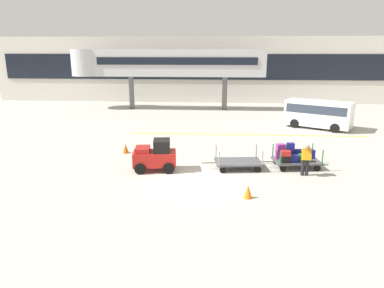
{
  "coord_description": "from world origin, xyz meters",
  "views": [
    {
      "loc": [
        0.98,
        -15.15,
        5.81
      ],
      "look_at": [
        -0.39,
        3.13,
        0.89
      ],
      "focal_mm": 32.67,
      "sensor_mm": 36.0,
      "label": 1
    }
  ],
  "objects_px": {
    "baggage_handler": "(306,159)",
    "safety_cone_near": "(126,148)",
    "baggage_cart_middle": "(294,157)",
    "safety_cone_far": "(248,192)",
    "baggage_cart_lead": "(238,162)",
    "shuttle_van": "(319,112)",
    "baggage_tug": "(155,156)"
  },
  "relations": [
    {
      "from": "baggage_cart_middle",
      "to": "baggage_cart_lead",
      "type": "bearing_deg",
      "value": -171.37
    },
    {
      "from": "baggage_tug",
      "to": "safety_cone_near",
      "type": "bearing_deg",
      "value": 128.25
    },
    {
      "from": "baggage_handler",
      "to": "safety_cone_near",
      "type": "distance_m",
      "value": 10.05
    },
    {
      "from": "baggage_handler",
      "to": "safety_cone_far",
      "type": "relative_size",
      "value": 2.84
    },
    {
      "from": "baggage_cart_lead",
      "to": "safety_cone_near",
      "type": "xyz_separation_m",
      "value": [
        -6.39,
        2.33,
        -0.07
      ]
    },
    {
      "from": "baggage_cart_lead",
      "to": "baggage_handler",
      "type": "relative_size",
      "value": 1.96
    },
    {
      "from": "safety_cone_far",
      "to": "safety_cone_near",
      "type": "bearing_deg",
      "value": 137.98
    },
    {
      "from": "safety_cone_near",
      "to": "safety_cone_far",
      "type": "distance_m",
      "value": 8.9
    },
    {
      "from": "baggage_cart_middle",
      "to": "shuttle_van",
      "type": "xyz_separation_m",
      "value": [
        3.77,
        9.72,
        0.66
      ]
    },
    {
      "from": "baggage_tug",
      "to": "baggage_cart_lead",
      "type": "relative_size",
      "value": 0.73
    },
    {
      "from": "baggage_cart_middle",
      "to": "safety_cone_far",
      "type": "height_order",
      "value": "baggage_cart_middle"
    },
    {
      "from": "baggage_cart_lead",
      "to": "shuttle_van",
      "type": "bearing_deg",
      "value": 56.88
    },
    {
      "from": "baggage_cart_lead",
      "to": "safety_cone_far",
      "type": "distance_m",
      "value": 3.63
    },
    {
      "from": "baggage_handler",
      "to": "safety_cone_near",
      "type": "relative_size",
      "value": 2.84
    },
    {
      "from": "baggage_handler",
      "to": "shuttle_van",
      "type": "relative_size",
      "value": 0.31
    },
    {
      "from": "baggage_cart_middle",
      "to": "safety_cone_near",
      "type": "xyz_separation_m",
      "value": [
        -9.25,
        1.9,
        -0.3
      ]
    },
    {
      "from": "baggage_tug",
      "to": "safety_cone_far",
      "type": "height_order",
      "value": "baggage_tug"
    },
    {
      "from": "baggage_cart_lead",
      "to": "safety_cone_far",
      "type": "height_order",
      "value": "baggage_cart_lead"
    },
    {
      "from": "safety_cone_near",
      "to": "safety_cone_far",
      "type": "bearing_deg",
      "value": -42.02
    },
    {
      "from": "baggage_cart_middle",
      "to": "safety_cone_near",
      "type": "distance_m",
      "value": 9.45
    },
    {
      "from": "shuttle_van",
      "to": "safety_cone_near",
      "type": "xyz_separation_m",
      "value": [
        -13.02,
        -7.82,
        -0.96
      ]
    },
    {
      "from": "baggage_cart_middle",
      "to": "baggage_handler",
      "type": "height_order",
      "value": "baggage_handler"
    },
    {
      "from": "baggage_handler",
      "to": "shuttle_van",
      "type": "xyz_separation_m",
      "value": [
        3.49,
        10.96,
        0.37
      ]
    },
    {
      "from": "baggage_tug",
      "to": "baggage_cart_lead",
      "type": "bearing_deg",
      "value": 7.68
    },
    {
      "from": "shuttle_van",
      "to": "baggage_cart_middle",
      "type": "bearing_deg",
      "value": -111.19
    },
    {
      "from": "safety_cone_far",
      "to": "baggage_handler",
      "type": "bearing_deg",
      "value": 43.98
    },
    {
      "from": "baggage_cart_middle",
      "to": "baggage_handler",
      "type": "relative_size",
      "value": 1.96
    },
    {
      "from": "baggage_handler",
      "to": "safety_cone_near",
      "type": "bearing_deg",
      "value": 161.76
    },
    {
      "from": "baggage_tug",
      "to": "shuttle_van",
      "type": "distance_m",
      "value": 15.17
    },
    {
      "from": "baggage_tug",
      "to": "shuttle_van",
      "type": "xyz_separation_m",
      "value": [
        10.74,
        10.71,
        0.48
      ]
    },
    {
      "from": "baggage_handler",
      "to": "shuttle_van",
      "type": "bearing_deg",
      "value": 72.35
    },
    {
      "from": "baggage_tug",
      "to": "baggage_cart_middle",
      "type": "relative_size",
      "value": 0.73
    }
  ]
}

